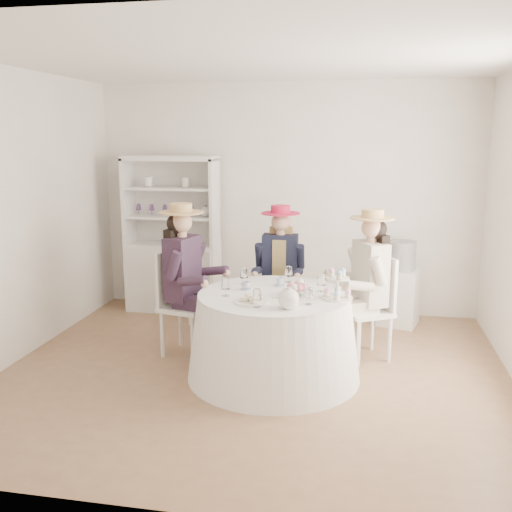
# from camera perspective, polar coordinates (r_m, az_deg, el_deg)

# --- Properties ---
(ground) EXTENTS (4.50, 4.50, 0.00)m
(ground) POSITION_cam_1_polar(r_m,az_deg,el_deg) (5.23, -0.21, -11.56)
(ground) COLOR brown
(ground) RESTS_ON ground
(ceiling) EXTENTS (4.50, 4.50, 0.00)m
(ceiling) POSITION_cam_1_polar(r_m,az_deg,el_deg) (4.84, -0.23, 19.24)
(ceiling) COLOR white
(ceiling) RESTS_ON wall_back
(wall_back) EXTENTS (4.50, 0.00, 4.50)m
(wall_back) POSITION_cam_1_polar(r_m,az_deg,el_deg) (6.81, 2.97, 5.71)
(wall_back) COLOR silver
(wall_back) RESTS_ON ground
(wall_front) EXTENTS (4.50, 0.00, 4.50)m
(wall_front) POSITION_cam_1_polar(r_m,az_deg,el_deg) (2.95, -7.57, -2.54)
(wall_front) COLOR silver
(wall_front) RESTS_ON ground
(wall_left) EXTENTS (0.00, 4.50, 4.50)m
(wall_left) POSITION_cam_1_polar(r_m,az_deg,el_deg) (5.72, -23.00, 3.60)
(wall_left) COLOR silver
(wall_left) RESTS_ON ground
(tea_table) EXTENTS (1.51, 1.51, 0.75)m
(tea_table) POSITION_cam_1_polar(r_m,az_deg,el_deg) (5.03, 1.78, -7.96)
(tea_table) COLOR white
(tea_table) RESTS_ON ground
(hutch) EXTENTS (1.24, 0.78, 1.86)m
(hutch) POSITION_cam_1_polar(r_m,az_deg,el_deg) (6.94, -8.24, -0.04)
(hutch) COLOR silver
(hutch) RESTS_ON ground
(side_table) EXTENTS (0.50, 0.50, 0.63)m
(side_table) POSITION_cam_1_polar(r_m,az_deg,el_deg) (6.61, 14.10, -3.98)
(side_table) COLOR silver
(side_table) RESTS_ON ground
(hatbox) EXTENTS (0.38, 0.38, 0.32)m
(hatbox) POSITION_cam_1_polar(r_m,az_deg,el_deg) (6.50, 14.31, 0.05)
(hatbox) COLOR black
(hatbox) RESTS_ON side_table
(guest_left) EXTENTS (0.59, 0.55, 1.47)m
(guest_left) POSITION_cam_1_polar(r_m,az_deg,el_deg) (5.44, -7.11, -1.50)
(guest_left) COLOR silver
(guest_left) RESTS_ON ground
(guest_mid) EXTENTS (0.50, 0.53, 1.40)m
(guest_mid) POSITION_cam_1_polar(r_m,az_deg,el_deg) (5.86, 2.40, -0.85)
(guest_mid) COLOR silver
(guest_mid) RESTS_ON ground
(guest_right) EXTENTS (0.61, 0.56, 1.43)m
(guest_right) POSITION_cam_1_polar(r_m,az_deg,el_deg) (5.41, 11.11, -1.97)
(guest_right) COLOR silver
(guest_right) RESTS_ON ground
(spare_chair) EXTENTS (0.47, 0.47, 0.88)m
(spare_chair) POSITION_cam_1_polar(r_m,az_deg,el_deg) (6.34, -5.23, -2.86)
(spare_chair) COLOR silver
(spare_chair) RESTS_ON ground
(teacup_a) EXTENTS (0.09, 0.09, 0.06)m
(teacup_a) POSITION_cam_1_polar(r_m,az_deg,el_deg) (5.02, -1.01, -3.05)
(teacup_a) COLOR white
(teacup_a) RESTS_ON tea_table
(teacup_b) EXTENTS (0.08, 0.08, 0.07)m
(teacup_b) POSITION_cam_1_polar(r_m,az_deg,el_deg) (5.16, 2.36, -2.65)
(teacup_b) COLOR white
(teacup_b) RESTS_ON tea_table
(teacup_c) EXTENTS (0.09, 0.09, 0.06)m
(teacup_c) POSITION_cam_1_polar(r_m,az_deg,el_deg) (5.05, 4.56, -3.00)
(teacup_c) COLOR white
(teacup_c) RESTS_ON tea_table
(flower_bowl) EXTENTS (0.26, 0.26, 0.05)m
(flower_bowl) POSITION_cam_1_polar(r_m,az_deg,el_deg) (4.88, 4.08, -3.60)
(flower_bowl) COLOR white
(flower_bowl) RESTS_ON tea_table
(flower_arrangement) EXTENTS (0.18, 0.18, 0.07)m
(flower_arrangement) POSITION_cam_1_polar(r_m,az_deg,el_deg) (4.80, 4.08, -3.10)
(flower_arrangement) COLOR #E07086
(flower_arrangement) RESTS_ON tea_table
(table_teapot) EXTENTS (0.24, 0.17, 0.18)m
(table_teapot) POSITION_cam_1_polar(r_m,az_deg,el_deg) (4.48, 3.33, -4.35)
(table_teapot) COLOR white
(table_teapot) RESTS_ON tea_table
(sandwich_plate) EXTENTS (0.28, 0.28, 0.06)m
(sandwich_plate) POSITION_cam_1_polar(r_m,az_deg,el_deg) (4.65, -0.48, -4.48)
(sandwich_plate) COLOR white
(sandwich_plate) RESTS_ON tea_table
(cupcake_stand) EXTENTS (0.26, 0.26, 0.24)m
(cupcake_stand) POSITION_cam_1_polar(r_m,az_deg,el_deg) (4.79, 8.14, -3.19)
(cupcake_stand) COLOR white
(cupcake_stand) RESTS_ON tea_table
(stemware_set) EXTENTS (0.87, 0.91, 0.15)m
(stemware_set) POSITION_cam_1_polar(r_m,az_deg,el_deg) (4.89, 1.81, -2.94)
(stemware_set) COLOR white
(stemware_set) RESTS_ON tea_table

